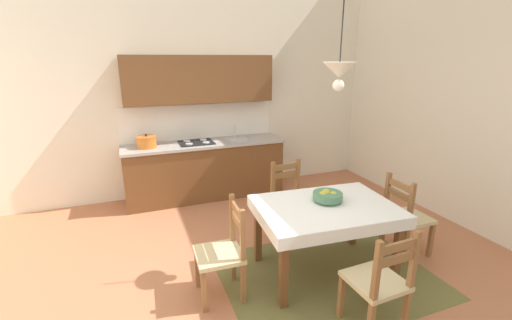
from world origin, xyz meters
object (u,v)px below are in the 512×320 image
Objects in this scene: kitchen_cabinetry at (203,144)px; fruit_bowl at (327,196)px; dining_chair_tv_side at (223,253)px; pendant_lamp at (339,71)px; dining_chair_kitchen_side at (290,200)px; dining_chair_window_side at (406,217)px; dining_chair_camera_side at (379,283)px; dining_table at (325,217)px.

kitchen_cabinetry is 2.51m from fruit_bowl.
pendant_lamp is at bearing 3.42° from dining_chair_tv_side.
fruit_bowl is at bearing -89.20° from dining_chair_kitchen_side.
dining_chair_tv_side is 1.00× the size of dining_chair_window_side.
kitchen_cabinetry is at bearing 108.35° from pendant_lamp.
kitchen_cabinetry is 2.66× the size of dining_chair_kitchen_side.
kitchen_cabinetry is 3.07× the size of pendant_lamp.
kitchen_cabinetry is at bearing 81.10° from dining_chair_tv_side.
dining_table is at bearing 88.53° from dining_chair_camera_side.
kitchen_cabinetry reaches higher than fruit_bowl.
dining_chair_camera_side is 1.00× the size of dining_chair_window_side.
dining_chair_camera_side is at bearing -91.47° from dining_table.
pendant_lamp reaches higher than dining_chair_kitchen_side.
kitchen_cabinetry is at bearing 105.33° from dining_table.
pendant_lamp reaches higher than fruit_bowl.
fruit_bowl is at bearing -72.81° from kitchen_cabinetry.
pendant_lamp reaches higher than dining_chair_window_side.
dining_chair_camera_side is at bearing -78.80° from kitchen_cabinetry.
dining_chair_camera_side is at bearing -39.80° from dining_chair_tv_side.
dining_chair_camera_side and dining_chair_window_side have the same top height.
dining_table is 0.86m from dining_chair_camera_side.
dining_table is at bearing -127.97° from fruit_bowl.
dining_chair_tv_side is 1.19m from fruit_bowl.
dining_chair_kitchen_side is (1.12, 0.85, 0.00)m from dining_chair_tv_side.
kitchen_cabinetry is at bearing 114.48° from dining_chair_kitchen_side.
fruit_bowl is (1.13, 0.06, 0.37)m from dining_chair_tv_side.
fruit_bowl is (0.08, 0.92, 0.37)m from dining_chair_camera_side.
dining_chair_camera_side is (0.66, -3.32, -0.41)m from kitchen_cabinetry.
dining_chair_camera_side is at bearing -142.41° from dining_chair_window_side.
dining_chair_tv_side is 1.99m from pendant_lamp.
dining_chair_tv_side is at bearing -142.71° from dining_chair_kitchen_side.
fruit_bowl is 0.37× the size of pendant_lamp.
dining_table is 4.80× the size of fruit_bowl.
kitchen_cabinetry reaches higher than dining_chair_kitchen_side.
pendant_lamp is (0.79, -2.38, 1.19)m from kitchen_cabinetry.
dining_chair_kitchen_side is 1.16× the size of pendant_lamp.
dining_chair_window_side is at bearing 37.59° from dining_chair_camera_side.
dining_table is 1.07m from dining_chair_window_side.
fruit_bowl is at bearing 84.80° from dining_chair_camera_side.
dining_chair_camera_side and dining_chair_tv_side have the same top height.
dining_chair_kitchen_side is at bearing 138.30° from dining_chair_window_side.
fruit_bowl is at bearing 174.37° from dining_chair_window_side.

